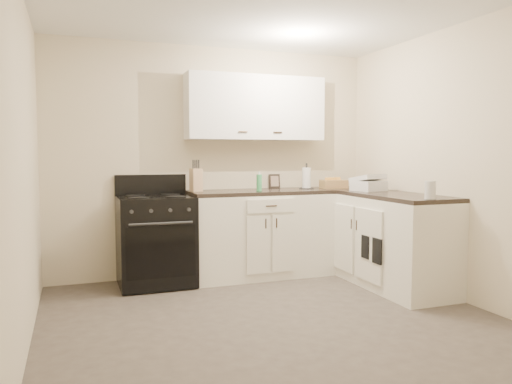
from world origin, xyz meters
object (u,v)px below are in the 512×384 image
object	(u,v)px
countertop_grill	(369,186)
knife_block	(196,180)
wicker_basket	(334,184)
stove	(156,241)
paper_towel	(306,178)

from	to	relation	value
countertop_grill	knife_block	bearing A→B (deg)	149.41
knife_block	wicker_basket	world-z (taller)	knife_block
knife_block	wicker_basket	bearing A→B (deg)	-15.66
stove	knife_block	world-z (taller)	knife_block
knife_block	countertop_grill	bearing A→B (deg)	-31.09
stove	countertop_grill	size ratio (longest dim) A/B	3.02
stove	paper_towel	bearing A→B (deg)	2.19
paper_towel	knife_block	bearing A→B (deg)	178.60
knife_block	countertop_grill	distance (m)	1.84
stove	knife_block	bearing A→B (deg)	12.27
stove	knife_block	xyz separation A→B (m)	(0.44, 0.10, 0.60)
knife_block	wicker_basket	distance (m)	1.61
knife_block	paper_towel	xyz separation A→B (m)	(1.27, -0.03, -0.00)
countertop_grill	paper_towel	bearing A→B (deg)	119.32
paper_towel	wicker_basket	bearing A→B (deg)	-5.75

